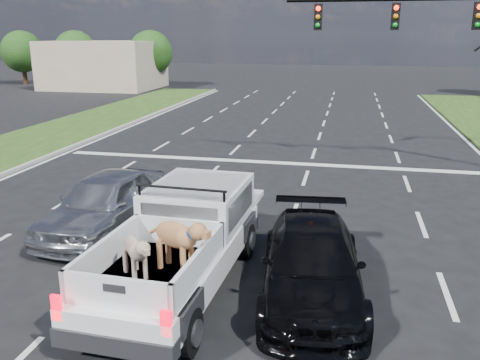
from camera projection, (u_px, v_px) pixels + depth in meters
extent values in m
plane|color=black|center=(193.00, 270.00, 11.10)|extent=(160.00, 160.00, 0.00)
cube|color=silver|center=(101.00, 181.00, 17.80)|extent=(0.12, 60.00, 0.01)
cube|color=silver|center=(196.00, 188.00, 17.10)|extent=(0.12, 60.00, 0.01)
cube|color=silver|center=(300.00, 194.00, 16.39)|extent=(0.12, 60.00, 0.01)
cube|color=silver|center=(413.00, 201.00, 15.68)|extent=(0.12, 60.00, 0.01)
cube|color=silver|center=(11.00, 176.00, 18.52)|extent=(0.15, 60.00, 0.01)
cube|color=silver|center=(267.00, 162.00, 20.50)|extent=(17.00, 0.45, 0.01)
cube|color=#A6A098|center=(5.00, 174.00, 18.56)|extent=(0.15, 60.00, 0.14)
cube|color=black|center=(478.00, 16.00, 17.93)|extent=(0.30, 0.18, 0.95)
sphere|color=#F71F07|center=(480.00, 7.00, 17.74)|extent=(0.18, 0.18, 0.18)
cube|color=black|center=(396.00, 17.00, 18.50)|extent=(0.30, 0.18, 0.95)
sphere|color=#F71F07|center=(396.00, 8.00, 18.31)|extent=(0.18, 0.18, 0.18)
cube|color=black|center=(318.00, 17.00, 19.06)|extent=(0.30, 0.18, 0.95)
sphere|color=#F71F07|center=(318.00, 9.00, 18.88)|extent=(0.18, 0.18, 0.18)
cube|color=#C3B095|center=(104.00, 65.00, 48.38)|extent=(10.00, 8.00, 4.40)
cylinder|color=#332114|center=(25.00, 74.00, 52.59)|extent=(0.44, 0.44, 2.16)
sphere|color=#123A0F|center=(22.00, 52.00, 51.98)|extent=(4.20, 4.20, 4.20)
cylinder|color=#332114|center=(77.00, 75.00, 51.37)|extent=(0.44, 0.44, 2.16)
sphere|color=#123A0F|center=(75.00, 52.00, 50.76)|extent=(4.20, 4.20, 4.20)
cylinder|color=#332114|center=(152.00, 76.00, 49.75)|extent=(0.44, 0.44, 2.16)
sphere|color=#123A0F|center=(151.00, 53.00, 49.14)|extent=(4.20, 4.20, 4.20)
cylinder|color=black|center=(86.00, 317.00, 8.54)|extent=(0.32, 0.80, 0.79)
cylinder|color=black|center=(187.00, 332.00, 8.10)|extent=(0.32, 0.80, 0.79)
cylinder|color=black|center=(172.00, 233.00, 12.13)|extent=(0.32, 0.80, 0.79)
cylinder|color=black|center=(245.00, 241.00, 11.69)|extent=(0.32, 0.80, 0.79)
cube|color=white|center=(178.00, 258.00, 10.08)|extent=(2.21, 5.60, 0.54)
cube|color=white|center=(199.00, 204.00, 11.10)|extent=(2.01, 2.47, 0.90)
cube|color=black|center=(179.00, 221.00, 9.99)|extent=(1.62, 0.10, 0.65)
cylinder|color=black|center=(181.00, 188.00, 9.95)|extent=(1.88, 0.13, 0.05)
cube|color=black|center=(152.00, 274.00, 8.88)|extent=(1.96, 2.73, 0.06)
cube|color=white|center=(105.00, 253.00, 9.01)|extent=(0.19, 2.66, 0.54)
cube|color=white|center=(200.00, 264.00, 8.58)|extent=(0.19, 2.66, 0.54)
cube|color=white|center=(116.00, 294.00, 7.60)|extent=(1.86, 0.16, 0.54)
cube|color=#FD051D|center=(57.00, 308.00, 7.67)|extent=(0.17, 0.07, 0.42)
cube|color=#FD051D|center=(166.00, 324.00, 7.25)|extent=(0.17, 0.07, 0.42)
cube|color=black|center=(115.00, 342.00, 7.66)|extent=(2.01, 0.39, 0.31)
imported|color=silver|center=(105.00, 203.00, 13.09)|extent=(2.22, 4.76, 1.58)
imported|color=black|center=(312.00, 264.00, 9.84)|extent=(2.38, 4.89, 1.37)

